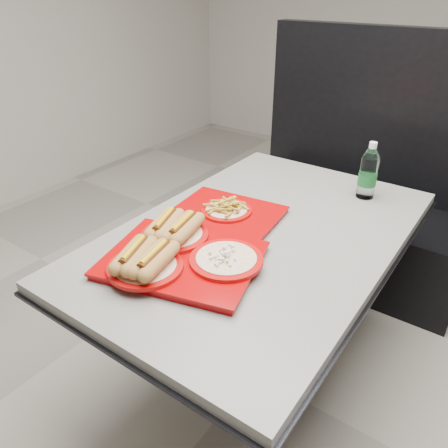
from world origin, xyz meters
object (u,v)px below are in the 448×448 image
Objects in this scene: tray_near at (177,252)px; tray_far at (227,211)px; booth_bench at (355,205)px; diner_table at (259,268)px; water_bottle at (368,174)px.

tray_near is 1.29× the size of tray_far.
booth_bench is at bearing 81.24° from tray_far.
diner_table is at bearing -90.00° from booth_bench.
diner_table is at bearing 70.32° from tray_near.
diner_table is 2.52× the size of tray_near.
tray_near is 0.90m from water_bottle.
diner_table is 0.61m from water_bottle.
booth_bench is at bearing 90.00° from diner_table.
tray_far is 0.62m from water_bottle.
tray_near reaches higher than diner_table.
water_bottle reaches higher than diner_table.
tray_near is 0.35m from tray_far.
booth_bench is 0.77m from water_bottle.
diner_table is 5.92× the size of water_bottle.
tray_far is at bearing 174.03° from diner_table.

